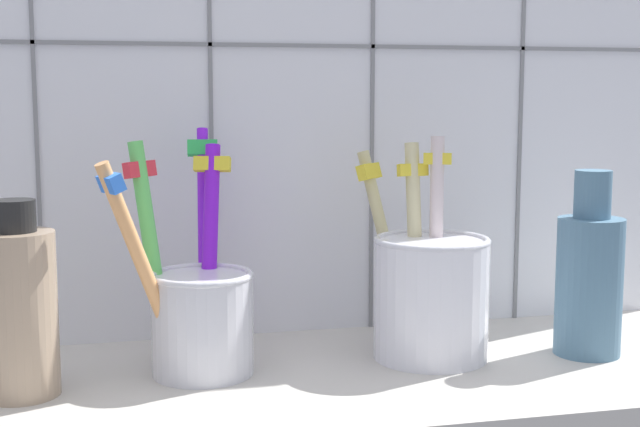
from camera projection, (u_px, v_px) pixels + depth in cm
name	position (u px, v px, depth cm)	size (l,w,h in cm)	color
counter_slab	(326.00, 387.00, 60.52)	(64.00, 22.00, 2.00)	#BCB7AD
tile_wall_back	(290.00, 74.00, 69.23)	(64.00, 2.20, 45.00)	white
toothbrush_cup_left	(198.00, 309.00, 59.87)	(10.39, 11.33, 16.52)	silver
toothbrush_cup_right	(430.00, 292.00, 63.44)	(8.83, 9.76, 15.94)	white
ceramic_vase	(587.00, 277.00, 64.30)	(4.79, 4.79, 13.53)	slate
soap_bottle	(19.00, 309.00, 55.20)	(4.81, 4.81, 12.47)	tan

